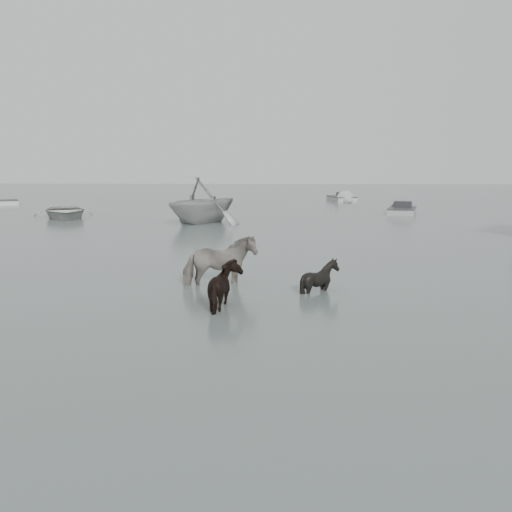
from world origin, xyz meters
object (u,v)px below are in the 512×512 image
Objects in this scene: pony_black at (320,268)px; rowboat_lead at (64,209)px; pony_pinto at (219,255)px; pony_dark at (227,279)px.

rowboat_lead is at bearing 35.56° from pony_black.
pony_black reaches higher than rowboat_lead.
pony_pinto reaches higher than rowboat_lead.
pony_pinto is 1.50× the size of pony_dark.
pony_pinto is at bearing -81.36° from rowboat_lead.
pony_black is 0.25× the size of rowboat_lead.
pony_pinto is 2.73m from pony_dark.
pony_dark is 24.98m from rowboat_lead.
pony_black is at bearing -120.48° from pony_pinto.
pony_pinto is 22.41m from rowboat_lead.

